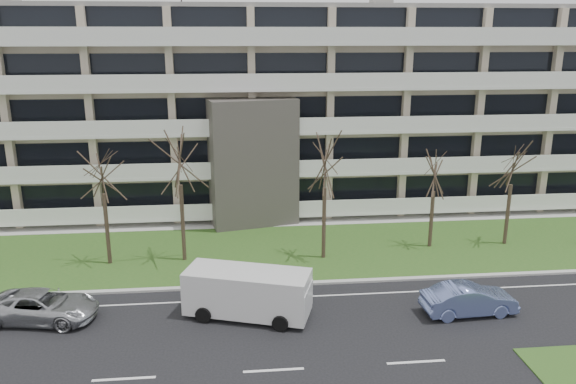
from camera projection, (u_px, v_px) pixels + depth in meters
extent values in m
plane|color=black|center=(274.00, 370.00, 22.95)|extent=(160.00, 160.00, 0.00)
cube|color=#25511B|center=(258.00, 251.00, 35.39)|extent=(90.00, 10.00, 0.06)
cube|color=#B2B2AD|center=(263.00, 285.00, 30.60)|extent=(90.00, 0.35, 0.12)
cube|color=#B2B2AD|center=(254.00, 223.00, 40.65)|extent=(90.00, 2.00, 0.08)
cube|color=white|center=(264.00, 298.00, 29.18)|extent=(90.00, 0.12, 0.01)
cube|color=#BFAF94|center=(249.00, 108.00, 45.32)|extent=(60.00, 12.00, 15.00)
cube|color=gray|center=(247.00, 8.00, 43.24)|extent=(60.50, 12.50, 0.30)
cube|color=#4C4742|center=(253.00, 163.00, 39.44)|extent=(6.39, 3.69, 9.00)
cube|color=black|center=(254.00, 198.00, 39.93)|extent=(4.92, 1.19, 3.50)
cube|color=black|center=(253.00, 192.00, 41.03)|extent=(58.00, 0.10, 1.80)
cube|color=white|center=(254.00, 214.00, 40.79)|extent=(58.00, 1.40, 0.22)
cube|color=white|center=(254.00, 209.00, 40.00)|extent=(58.00, 0.08, 1.00)
cube|color=black|center=(253.00, 152.00, 40.21)|extent=(58.00, 0.10, 1.80)
cube|color=white|center=(253.00, 174.00, 39.97)|extent=(58.00, 1.40, 0.22)
cube|color=white|center=(254.00, 168.00, 39.19)|extent=(58.00, 0.08, 1.00)
cube|color=black|center=(252.00, 110.00, 39.40)|extent=(58.00, 0.10, 1.80)
cube|color=white|center=(253.00, 133.00, 39.15)|extent=(58.00, 1.40, 0.22)
cube|color=white|center=(253.00, 126.00, 38.37)|extent=(58.00, 0.08, 1.00)
cube|color=black|center=(251.00, 66.00, 38.58)|extent=(58.00, 0.10, 1.80)
cube|color=white|center=(252.00, 89.00, 38.34)|extent=(58.00, 1.40, 0.22)
cube|color=white|center=(252.00, 81.00, 37.55)|extent=(58.00, 0.08, 1.00)
cube|color=black|center=(250.00, 21.00, 37.76)|extent=(58.00, 0.10, 1.80)
cube|color=white|center=(251.00, 44.00, 37.52)|extent=(58.00, 1.40, 0.22)
cube|color=white|center=(251.00, 35.00, 36.73)|extent=(58.00, 0.08, 1.00)
imported|color=#ADAFB4|center=(42.00, 306.00, 26.80)|extent=(5.58, 3.29, 1.46)
imported|color=#7183C4|center=(469.00, 299.00, 27.41)|extent=(4.68, 1.87, 1.51)
cube|color=silver|center=(248.00, 292.00, 27.09)|extent=(6.36, 3.96, 2.10)
cube|color=black|center=(247.00, 280.00, 26.93)|extent=(5.89, 3.67, 0.77)
cube|color=silver|center=(305.00, 300.00, 26.55)|extent=(1.02, 2.12, 1.33)
cylinder|color=black|center=(203.00, 315.00, 26.68)|extent=(0.82, 0.50, 0.77)
cylinder|color=black|center=(219.00, 294.00, 28.76)|extent=(0.82, 0.50, 0.77)
cylinder|color=black|center=(280.00, 323.00, 25.90)|extent=(0.82, 0.50, 0.77)
cylinder|color=black|center=(290.00, 302.00, 27.98)|extent=(0.82, 0.50, 0.77)
cylinder|color=#382B21|center=(107.00, 229.00, 32.97)|extent=(0.24, 0.24, 4.36)
cylinder|color=#382B21|center=(183.00, 223.00, 33.44)|extent=(0.24, 0.24, 4.74)
cylinder|color=#382B21|center=(324.00, 224.00, 33.83)|extent=(0.24, 0.24, 4.47)
cylinder|color=#382B21|center=(431.00, 219.00, 35.73)|extent=(0.24, 0.24, 3.74)
cylinder|color=#382B21|center=(507.00, 215.00, 36.15)|extent=(0.24, 0.24, 4.03)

